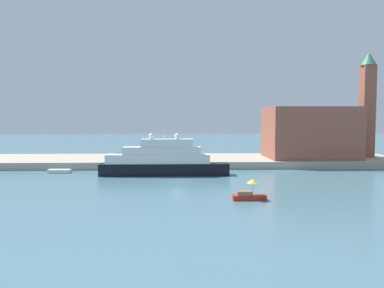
# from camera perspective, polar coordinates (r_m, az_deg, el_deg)

# --- Properties ---
(ground) EXTENTS (400.00, 400.00, 0.00)m
(ground) POSITION_cam_1_polar(r_m,az_deg,el_deg) (74.40, -2.13, -5.34)
(ground) COLOR slate
(quay_dock) EXTENTS (110.00, 21.69, 1.70)m
(quay_dock) POSITION_cam_1_polar(r_m,az_deg,el_deg) (100.89, -2.09, -2.40)
(quay_dock) COLOR #ADA38E
(quay_dock) RESTS_ON ground
(large_yacht) EXTENTS (26.22, 3.59, 11.39)m
(large_yacht) POSITION_cam_1_polar(r_m,az_deg,el_deg) (81.86, -4.20, -2.42)
(large_yacht) COLOR black
(large_yacht) RESTS_ON ground
(small_motorboat) EXTENTS (4.78, 1.79, 3.10)m
(small_motorboat) POSITION_cam_1_polar(r_m,az_deg,el_deg) (58.57, 8.13, -6.92)
(small_motorboat) COLOR #B22319
(small_motorboat) RESTS_ON ground
(work_barge) EXTENTS (4.61, 1.94, 0.78)m
(work_barge) POSITION_cam_1_polar(r_m,az_deg,el_deg) (89.83, -18.30, -3.68)
(work_barge) COLOR silver
(work_barge) RESTS_ON ground
(harbor_building) EXTENTS (21.15, 15.78, 12.60)m
(harbor_building) POSITION_cam_1_polar(r_m,az_deg,el_deg) (104.08, 16.37, 1.59)
(harbor_building) COLOR #93513D
(harbor_building) RESTS_ON quay_dock
(bell_tower) EXTENTS (3.97, 3.97, 26.32)m
(bell_tower) POSITION_cam_1_polar(r_m,az_deg,el_deg) (110.85, 23.66, 5.56)
(bell_tower) COLOR #93513D
(bell_tower) RESTS_ON quay_dock
(parked_car) EXTENTS (3.91, 1.68, 1.46)m
(parked_car) POSITION_cam_1_polar(r_m,az_deg,el_deg) (98.11, -9.88, -1.77)
(parked_car) COLOR black
(parked_car) RESTS_ON quay_dock
(person_figure) EXTENTS (0.36, 0.36, 1.78)m
(person_figure) POSITION_cam_1_polar(r_m,az_deg,el_deg) (96.80, -6.83, -1.69)
(person_figure) COLOR maroon
(person_figure) RESTS_ON quay_dock
(mooring_bollard) EXTENTS (0.53, 0.53, 0.68)m
(mooring_bollard) POSITION_cam_1_polar(r_m,az_deg,el_deg) (90.77, -2.05, -2.35)
(mooring_bollard) COLOR black
(mooring_bollard) RESTS_ON quay_dock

